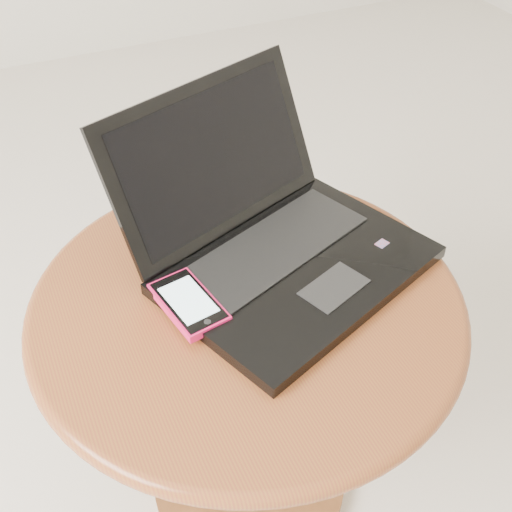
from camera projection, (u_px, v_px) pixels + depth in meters
name	position (u px, v px, depth m)	size (l,w,h in m)	color
table	(248.00, 346.00, 0.96)	(0.60, 0.60, 0.47)	#553117
laptop	(273.00, 237.00, 0.92)	(0.45, 0.44, 0.22)	black
phone_black	(191.00, 288.00, 0.90)	(0.09, 0.12, 0.01)	black
phone_pink	(189.00, 303.00, 0.86)	(0.08, 0.12, 0.01)	#E61656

